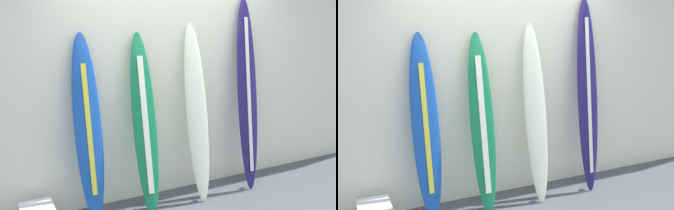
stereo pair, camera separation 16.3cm
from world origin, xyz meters
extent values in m
cube|color=white|center=(0.00, 1.30, 1.40)|extent=(7.20, 0.20, 2.80)
ellipsoid|color=blue|center=(-0.95, 1.01, 0.94)|extent=(0.28, 0.35, 1.89)
cube|color=yellow|center=(-0.95, 0.98, 0.95)|extent=(0.05, 0.20, 1.29)
cone|color=black|center=(-0.95, 0.94, 0.17)|extent=(0.07, 0.08, 0.11)
ellipsoid|color=#15784A|center=(-0.38, 0.94, 0.94)|extent=(0.27, 0.47, 1.87)
cube|color=white|center=(-0.38, 0.91, 0.94)|extent=(0.07, 0.32, 1.39)
ellipsoid|color=silver|center=(0.24, 0.96, 0.98)|extent=(0.27, 0.43, 1.95)
cone|color=black|center=(0.24, 0.84, 0.17)|extent=(0.07, 0.09, 0.11)
ellipsoid|color=navy|center=(0.92, 0.97, 1.11)|extent=(0.28, 0.44, 2.22)
cube|color=white|center=(0.92, 0.94, 1.11)|extent=(0.06, 0.30, 1.76)
cone|color=black|center=(0.92, 0.86, 0.20)|extent=(0.07, 0.09, 0.11)
camera|label=1|loc=(-1.80, -2.63, 2.18)|focal=41.97mm
camera|label=2|loc=(-1.65, -2.70, 2.18)|focal=41.97mm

